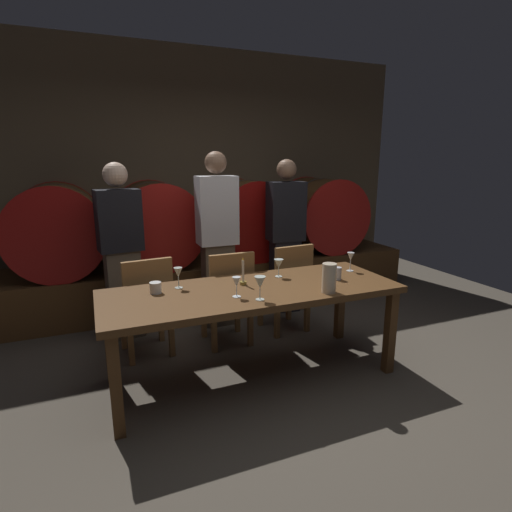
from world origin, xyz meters
TOP-DOWN VIEW (x-y plane):
  - ground_plane at (0.00, 0.00)m, footprint 7.29×7.29m
  - back_wall at (0.00, 2.68)m, footprint 5.61×0.24m
  - barrel_shelf at (0.00, 2.13)m, footprint 5.05×0.90m
  - wine_barrel_far_left at (-1.53, 2.13)m, footprint 0.93×0.85m
  - wine_barrel_center_left at (-0.54, 2.13)m, footprint 0.93×0.85m
  - wine_barrel_center_right at (0.53, 2.13)m, footprint 0.93×0.85m
  - wine_barrel_far_right at (1.57, 2.13)m, footprint 0.93×0.85m
  - dining_table at (-0.14, 0.27)m, footprint 2.21×0.81m
  - chair_left at (-0.84, 0.92)m, footprint 0.44×0.44m
  - chair_center at (-0.13, 0.87)m, footprint 0.40×0.40m
  - chair_right at (0.50, 0.94)m, footprint 0.43×0.43m
  - guest_left at (-0.97, 1.42)m, footprint 0.41×0.29m
  - guest_center at (-0.06, 1.38)m, footprint 0.38×0.24m
  - guest_right at (0.73, 1.46)m, footprint 0.40×0.27m
  - candle_center at (-0.17, 0.38)m, footprint 0.05×0.05m
  - pitcher at (0.34, -0.03)m, footprint 0.10×0.10m
  - wine_glass_far_left at (-0.64, 0.48)m, footprint 0.06×0.06m
  - wine_glass_left at (-0.31, 0.13)m, footprint 0.06×0.06m
  - wine_glass_center at (-0.18, 0.02)m, footprint 0.08×0.08m
  - wine_glass_right at (0.17, 0.47)m, footprint 0.08×0.08m
  - wine_glass_far_right at (0.82, 0.39)m, footprint 0.06×0.06m
  - cup_left at (-0.82, 0.43)m, footprint 0.08×0.08m
  - cup_right at (0.57, 0.22)m, footprint 0.06×0.06m

SIDE VIEW (x-z plane):
  - ground_plane at x=0.00m, z-range 0.00..0.00m
  - barrel_shelf at x=0.00m, z-range 0.00..0.50m
  - chair_left at x=-0.84m, z-range 0.05..0.93m
  - chair_center at x=-0.13m, z-range 0.05..0.93m
  - chair_right at x=0.50m, z-range 0.05..0.93m
  - dining_table at x=-0.14m, z-range 0.29..1.01m
  - cup_left at x=-0.82m, z-range 0.72..0.80m
  - cup_right at x=0.57m, z-range 0.72..0.82m
  - candle_center at x=-0.17m, z-range 0.68..0.89m
  - wine_glass_left at x=-0.31m, z-range 0.75..0.90m
  - wine_glass_right at x=0.17m, z-range 0.76..0.90m
  - pitcher at x=0.34m, z-range 0.72..0.94m
  - wine_glass_far_left at x=-0.64m, z-range 0.76..0.92m
  - guest_left at x=-0.97m, z-range 0.02..1.66m
  - wine_glass_far_right at x=0.82m, z-range 0.76..0.92m
  - wine_glass_center at x=-0.18m, z-range 0.76..0.93m
  - guest_right at x=0.73m, z-range 0.02..1.68m
  - guest_center at x=-0.06m, z-range 0.02..1.76m
  - wine_barrel_far_left at x=-1.53m, z-range 0.49..1.43m
  - wine_barrel_center_left at x=-0.54m, z-range 0.49..1.43m
  - wine_barrel_center_right at x=0.53m, z-range 0.49..1.43m
  - wine_barrel_far_right at x=1.57m, z-range 0.49..1.43m
  - back_wall at x=0.00m, z-range 0.00..2.94m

